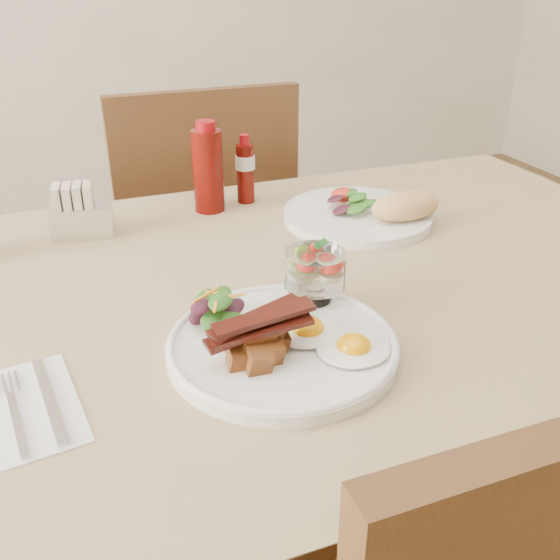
{
  "coord_description": "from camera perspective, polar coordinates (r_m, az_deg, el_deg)",
  "views": [
    {
      "loc": [
        -0.33,
        -0.75,
        1.18
      ],
      "look_at": [
        -0.08,
        -0.11,
        0.82
      ],
      "focal_mm": 40.0,
      "sensor_mm": 36.0,
      "label": 1
    }
  ],
  "objects": [
    {
      "name": "table",
      "position": [
        0.97,
        2.21,
        -4.55
      ],
      "size": [
        1.33,
        0.88,
        0.75
      ],
      "color": "#56361B",
      "rests_on": "ground"
    },
    {
      "name": "main_plate",
      "position": [
        0.76,
        0.22,
        -6.11
      ],
      "size": [
        0.28,
        0.28,
        0.02
      ],
      "primitive_type": "cylinder",
      "color": "white",
      "rests_on": "table"
    },
    {
      "name": "bacon_potato_pile",
      "position": [
        0.71,
        -1.94,
        -5.28
      ],
      "size": [
        0.13,
        0.08,
        0.06
      ],
      "rotation": [
        0.0,
        0.0,
        -0.33
      ],
      "color": "brown",
      "rests_on": "main_plate"
    },
    {
      "name": "sugar_caddy",
      "position": [
        1.11,
        -17.87,
        5.69
      ],
      "size": [
        0.11,
        0.07,
        0.09
      ],
      "rotation": [
        0.0,
        0.0,
        -0.16
      ],
      "color": "silver",
      "rests_on": "table"
    },
    {
      "name": "side_salad",
      "position": [
        0.78,
        -5.71,
        -2.78
      ],
      "size": [
        0.08,
        0.07,
        0.04
      ],
      "rotation": [
        0.0,
        0.0,
        0.13
      ],
      "color": "#1D5516",
      "rests_on": "main_plate"
    },
    {
      "name": "fruit_cup",
      "position": [
        0.82,
        3.21,
        0.99
      ],
      "size": [
        0.08,
        0.08,
        0.08
      ],
      "rotation": [
        0.0,
        0.0,
        -0.0
      ],
      "color": "white",
      "rests_on": "main_plate"
    },
    {
      "name": "ketchup_bottle",
      "position": [
        1.17,
        -6.61,
        10.01
      ],
      "size": [
        0.07,
        0.07,
        0.17
      ],
      "rotation": [
        0.0,
        0.0,
        0.29
      ],
      "color": "#500804",
      "rests_on": "table"
    },
    {
      "name": "chair_far",
      "position": [
        1.6,
        -7.23,
        3.19
      ],
      "size": [
        0.42,
        0.42,
        0.93
      ],
      "color": "#56361B",
      "rests_on": "ground"
    },
    {
      "name": "second_plate",
      "position": [
        1.14,
        8.09,
        6.18
      ],
      "size": [
        0.27,
        0.27,
        0.07
      ],
      "rotation": [
        0.0,
        0.0,
        -0.33
      ],
      "color": "white",
      "rests_on": "table"
    },
    {
      "name": "fried_eggs",
      "position": [
        0.75,
        4.6,
        -5.34
      ],
      "size": [
        0.15,
        0.16,
        0.02
      ],
      "rotation": [
        0.0,
        0.0,
        -0.37
      ],
      "color": "white",
      "rests_on": "main_plate"
    },
    {
      "name": "napkin_cutlery",
      "position": [
        0.73,
        -21.66,
        -10.66
      ],
      "size": [
        0.12,
        0.18,
        0.01
      ],
      "rotation": [
        0.0,
        0.0,
        0.12
      ],
      "color": "white",
      "rests_on": "table"
    },
    {
      "name": "hot_sauce_bottle",
      "position": [
        1.21,
        -3.19,
        10.01
      ],
      "size": [
        0.05,
        0.05,
        0.13
      ],
      "rotation": [
        0.0,
        0.0,
        -0.31
      ],
      "color": "#500804",
      "rests_on": "table"
    }
  ]
}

